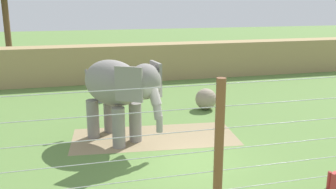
# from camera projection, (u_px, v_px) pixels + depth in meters

# --- Properties ---
(ground_plane) EXTENTS (120.00, 120.00, 0.00)m
(ground_plane) POSITION_uv_depth(u_px,v_px,m) (186.00, 162.00, 12.64)
(ground_plane) COLOR #5B7F3D
(dirt_patch) EXTENTS (6.80, 3.50, 0.01)m
(dirt_patch) POSITION_uv_depth(u_px,v_px,m) (155.00, 137.00, 14.98)
(dirt_patch) COLOR #937F5B
(dirt_patch) RESTS_ON ground
(embankment_wall) EXTENTS (36.00, 1.80, 2.45)m
(embankment_wall) POSITION_uv_depth(u_px,v_px,m) (125.00, 63.00, 25.37)
(embankment_wall) COLOR tan
(embankment_wall) RESTS_ON ground
(elephant) EXTENTS (3.20, 3.90, 3.22)m
(elephant) POSITION_uv_depth(u_px,v_px,m) (118.00, 88.00, 14.03)
(elephant) COLOR gray
(elephant) RESTS_ON ground
(enrichment_ball) EXTENTS (1.07, 1.07, 1.07)m
(enrichment_ball) POSITION_uv_depth(u_px,v_px,m) (206.00, 99.00, 18.66)
(enrichment_ball) COLOR gray
(enrichment_ball) RESTS_ON ground
(cable_fence) EXTENTS (12.06, 0.24, 3.58)m
(cable_fence) POSITION_uv_depth(u_px,v_px,m) (223.00, 148.00, 9.19)
(cable_fence) COLOR brown
(cable_fence) RESTS_ON ground
(feed_trough) EXTENTS (1.21, 1.43, 0.44)m
(feed_trough) POSITION_uv_depth(u_px,v_px,m) (105.00, 96.00, 20.53)
(feed_trough) COLOR gray
(feed_trough) RESTS_ON ground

